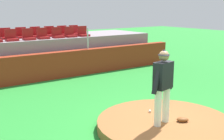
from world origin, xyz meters
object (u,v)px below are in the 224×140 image
stadium_chair_9 (22,35)px  stadium_chair_10 (36,34)px  baseball (150,111)px  stadium_chair_4 (58,35)px  stadium_chair_2 (29,36)px  stadium_chair_13 (75,32)px  stadium_chair_3 (43,35)px  stadium_chair_1 (11,37)px  pitcher (163,81)px  stadium_chair_5 (70,34)px  stadium_chair_11 (50,33)px  stadium_chair_8 (6,36)px  stadium_chair_12 (63,33)px  stadium_chair_6 (83,33)px  fielding_glove (183,120)px

stadium_chair_9 → stadium_chair_10: (0.69, -0.01, 0.00)m
baseball → stadium_chair_4: size_ratio=0.15×
stadium_chair_10 → stadium_chair_4: bearing=128.8°
stadium_chair_2 → stadium_chair_13: same height
stadium_chair_3 → stadium_chair_1: bearing=-0.4°
baseball → stadium_chair_10: (-0.06, 7.99, 1.52)m
stadium_chair_2 → pitcher: bearing=93.3°
pitcher → baseball: (0.31, 0.75, -1.04)m
pitcher → stadium_chair_2: size_ratio=3.70×
stadium_chair_5 → stadium_chair_10: same height
stadium_chair_4 → stadium_chair_11: 0.87m
stadium_chair_3 → stadium_chair_4: size_ratio=1.00×
stadium_chair_5 → stadium_chair_8: 2.93m
pitcher → stadium_chair_12: 8.88m
stadium_chair_2 → stadium_chair_4: (1.41, 0.04, 0.00)m
stadium_chair_3 → stadium_chair_6: size_ratio=1.00×
stadium_chair_6 → stadium_chair_13: (-0.01, 0.87, 0.00)m
stadium_chair_3 → stadium_chair_8: size_ratio=1.00×
stadium_chair_2 → stadium_chair_10: (0.70, 0.93, 0.00)m
fielding_glove → stadium_chair_6: stadium_chair_6 is taller
pitcher → stadium_chair_6: stadium_chair_6 is taller
baseball → fielding_glove: size_ratio=0.25×
stadium_chair_9 → stadium_chair_10: bearing=179.2°
stadium_chair_6 → stadium_chair_10: size_ratio=1.00×
stadium_chair_4 → pitcher: bearing=83.1°
stadium_chair_5 → pitcher: bearing=78.4°
fielding_glove → stadium_chair_12: size_ratio=0.60×
baseball → stadium_chair_1: (-1.50, 7.10, 1.52)m
stadium_chair_9 → stadium_chair_2: bearing=89.8°
stadium_chair_8 → stadium_chair_12: size_ratio=1.00×
fielding_glove → stadium_chair_6: bearing=-69.1°
stadium_chair_3 → stadium_chair_10: bearing=-91.7°
stadium_chair_11 → stadium_chair_1: bearing=22.1°
fielding_glove → stadium_chair_10: (-0.28, 8.96, 1.51)m
stadium_chair_3 → stadium_chair_8: same height
pitcher → stadium_chair_4: size_ratio=3.70×
stadium_chair_6 → stadium_chair_3: bearing=-0.0°
baseball → stadium_chair_11: (0.65, 7.97, 1.52)m
baseball → stadium_chair_5: (1.30, 7.09, 1.52)m
stadium_chair_1 → stadium_chair_6: same height
stadium_chair_3 → stadium_chair_6: bearing=180.0°
stadium_chair_11 → stadium_chair_12: bearing=179.3°
stadium_chair_6 → stadium_chair_9: same height
pitcher → stadium_chair_1: 7.95m
stadium_chair_2 → stadium_chair_8: 1.18m
stadium_chair_12 → baseball: bearing=80.4°
stadium_chair_1 → stadium_chair_10: same height
stadium_chair_6 → stadium_chair_10: 2.27m
stadium_chair_10 → stadium_chair_12: size_ratio=1.00×
fielding_glove → stadium_chair_6: 8.39m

